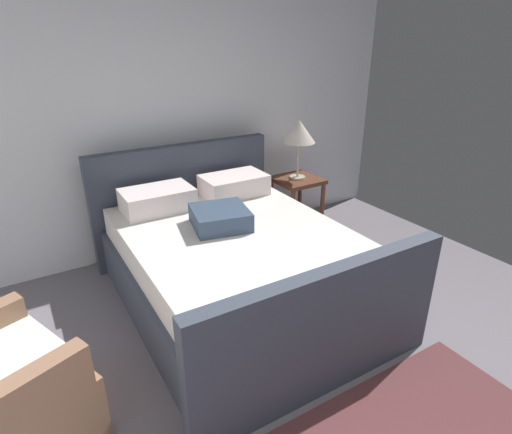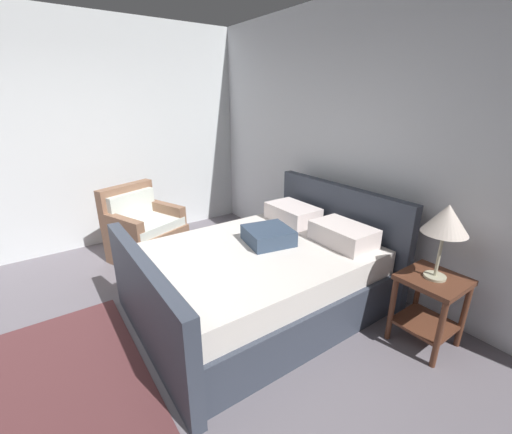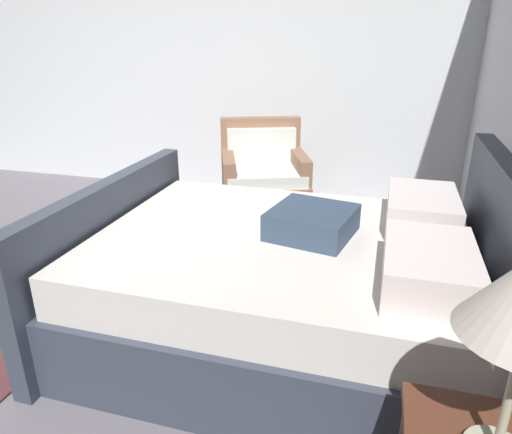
% 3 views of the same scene
% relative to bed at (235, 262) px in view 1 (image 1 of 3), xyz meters
% --- Properties ---
extents(wall_back, '(5.00, 0.12, 2.84)m').
position_rel_bed_xyz_m(wall_back, '(-0.02, 1.24, 1.08)').
color(wall_back, silver).
rests_on(wall_back, ground).
extents(bed, '(1.72, 2.17, 1.05)m').
position_rel_bed_xyz_m(bed, '(0.00, 0.00, 0.00)').
color(bed, '#373D4B').
rests_on(bed, ground).
extents(nightstand_right, '(0.44, 0.44, 0.60)m').
position_rel_bed_xyz_m(nightstand_right, '(1.16, 0.77, 0.06)').
color(nightstand_right, '#59301F').
rests_on(nightstand_right, ground).
extents(table_lamp_right, '(0.32, 0.32, 0.59)m').
position_rel_bed_xyz_m(table_lamp_right, '(1.16, 0.77, 0.72)').
color(table_lamp_right, '#B7B293').
rests_on(table_lamp_right, nightstand_right).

